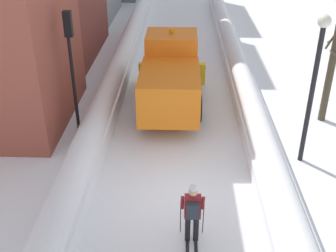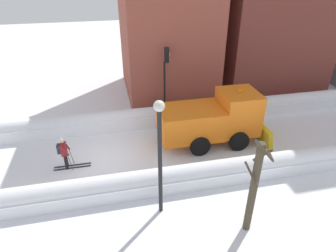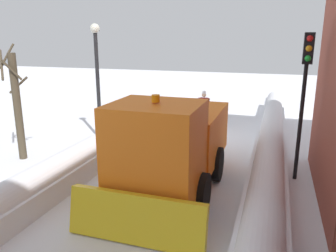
# 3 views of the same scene
# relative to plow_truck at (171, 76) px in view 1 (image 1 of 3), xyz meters

# --- Properties ---
(ground_plane) EXTENTS (80.00, 80.00, 0.00)m
(ground_plane) POSITION_rel_plow_truck_xyz_m (0.30, 4.00, -1.48)
(ground_plane) COLOR white
(snowbank_left) EXTENTS (1.10, 36.00, 1.16)m
(snowbank_left) POSITION_rel_plow_truck_xyz_m (-2.69, 4.00, -0.94)
(snowbank_left) COLOR white
(snowbank_left) RESTS_ON ground
(snowbank_right) EXTENTS (1.10, 36.00, 1.07)m
(snowbank_right) POSITION_rel_plow_truck_xyz_m (3.28, 4.00, -1.00)
(snowbank_right) COLOR white
(snowbank_right) RESTS_ON ground
(plow_truck) EXTENTS (3.20, 5.98, 3.12)m
(plow_truck) POSITION_rel_plow_truck_xyz_m (0.00, 0.00, 0.00)
(plow_truck) COLOR orange
(plow_truck) RESTS_ON ground
(skier) EXTENTS (0.62, 1.80, 1.81)m
(skier) POSITION_rel_plow_truck_xyz_m (0.78, -7.93, -0.48)
(skier) COLOR black
(skier) RESTS_ON ground
(traffic_light_pole) EXTENTS (0.28, 0.42, 4.58)m
(traffic_light_pole) POSITION_rel_plow_truck_xyz_m (-3.53, -1.93, 1.73)
(traffic_light_pole) COLOR black
(traffic_light_pole) RESTS_ON ground
(street_lamp) EXTENTS (0.40, 0.40, 5.01)m
(street_lamp) POSITION_rel_plow_truck_xyz_m (4.60, -3.90, 1.72)
(street_lamp) COLOR black
(street_lamp) RESTS_ON ground
(bare_tree_near) EXTENTS (1.00, 1.05, 4.25)m
(bare_tree_near) POSITION_rel_plow_truck_xyz_m (6.22, -0.83, 0.60)
(bare_tree_near) COLOR #463C2C
(bare_tree_near) RESTS_ON ground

